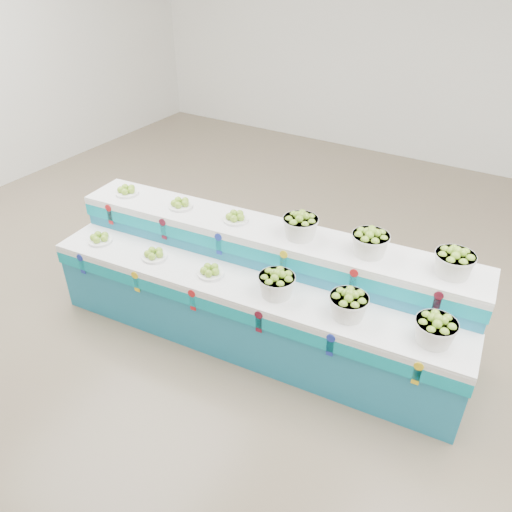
% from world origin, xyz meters
% --- Properties ---
extents(ground, '(10.00, 10.00, 0.00)m').
position_xyz_m(ground, '(0.00, 0.00, 0.00)').
color(ground, '#71654B').
rests_on(ground, ground).
extents(back_wall, '(10.00, 0.00, 10.00)m').
position_xyz_m(back_wall, '(0.00, 5.00, 2.00)').
color(back_wall, silver).
rests_on(back_wall, ground).
extents(display_stand, '(3.87, 1.29, 1.02)m').
position_xyz_m(display_stand, '(-0.04, -0.08, 0.51)').
color(display_stand, teal).
rests_on(display_stand, ground).
extents(plate_lower_left, '(0.25, 0.25, 0.09)m').
position_xyz_m(plate_lower_left, '(-1.57, -0.44, 0.77)').
color(plate_lower_left, white).
rests_on(plate_lower_left, display_stand).
extents(plate_lower_mid, '(0.25, 0.25, 0.09)m').
position_xyz_m(plate_lower_mid, '(-0.93, -0.39, 0.77)').
color(plate_lower_mid, white).
rests_on(plate_lower_mid, display_stand).
extents(plate_lower_right, '(0.25, 0.25, 0.09)m').
position_xyz_m(plate_lower_right, '(-0.34, -0.34, 0.77)').
color(plate_lower_right, white).
rests_on(plate_lower_right, display_stand).
extents(basket_lower_left, '(0.33, 0.33, 0.22)m').
position_xyz_m(basket_lower_left, '(0.29, -0.29, 0.83)').
color(basket_lower_left, silver).
rests_on(basket_lower_left, display_stand).
extents(basket_lower_mid, '(0.33, 0.33, 0.22)m').
position_xyz_m(basket_lower_mid, '(0.89, -0.24, 0.83)').
color(basket_lower_mid, silver).
rests_on(basket_lower_mid, display_stand).
extents(basket_lower_right, '(0.33, 0.33, 0.22)m').
position_xyz_m(basket_lower_right, '(1.53, -0.19, 0.83)').
color(basket_lower_right, silver).
rests_on(basket_lower_right, display_stand).
extents(plate_upper_left, '(0.25, 0.25, 0.09)m').
position_xyz_m(plate_upper_left, '(-1.61, 0.02, 1.07)').
color(plate_upper_left, white).
rests_on(plate_upper_left, display_stand).
extents(plate_upper_mid, '(0.25, 0.25, 0.09)m').
position_xyz_m(plate_upper_mid, '(-0.97, 0.08, 1.07)').
color(plate_upper_mid, white).
rests_on(plate_upper_mid, display_stand).
extents(plate_upper_right, '(0.25, 0.25, 0.09)m').
position_xyz_m(plate_upper_right, '(-0.38, 0.13, 1.07)').
color(plate_upper_right, white).
rests_on(plate_upper_right, display_stand).
extents(basket_upper_left, '(0.33, 0.33, 0.22)m').
position_xyz_m(basket_upper_left, '(0.25, 0.18, 1.13)').
color(basket_upper_left, silver).
rests_on(basket_upper_left, display_stand).
extents(basket_upper_mid, '(0.33, 0.33, 0.22)m').
position_xyz_m(basket_upper_mid, '(0.85, 0.23, 1.13)').
color(basket_upper_mid, silver).
rests_on(basket_upper_mid, display_stand).
extents(basket_upper_right, '(0.33, 0.33, 0.22)m').
position_xyz_m(basket_upper_right, '(1.49, 0.28, 1.13)').
color(basket_upper_right, silver).
rests_on(basket_upper_right, display_stand).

